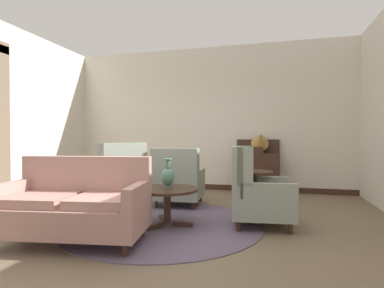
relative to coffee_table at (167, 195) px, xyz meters
The scene contains 14 objects.
ground 0.48m from the coffee_table, 113.58° to the right, with size 9.21×9.21×0.00m, color brown.
wall_back 3.30m from the coffee_table, 91.84° to the left, with size 6.65×0.08×3.28m, color silver.
wall_left 3.64m from the coffee_table, 167.18° to the left, with size 0.08×4.60×3.28m, color silver.
baseboard_back 3.03m from the coffee_table, 91.88° to the left, with size 6.49×0.03×0.12m, color #382319.
area_rug 0.42m from the coffee_table, 142.98° to the left, with size 2.75×2.75×0.01m, color #5B4C60.
coffee_table is the anchor object (origin of this frame).
porcelain_vase 0.26m from the coffee_table, 92.09° to the left, with size 0.18×0.18×0.40m.
settee 1.17m from the coffee_table, 132.83° to the right, with size 1.70×1.02×0.96m.
armchair_back_corner 1.19m from the coffee_table, 15.01° to the left, with size 0.88×0.84×1.07m.
armchair_beside_settee 1.23m from the coffee_table, 100.13° to the left, with size 0.85×0.97×1.02m.
armchair_far_left 1.31m from the coffee_table, 149.58° to the left, with size 1.11×1.10×1.11m.
side_table 1.24m from the coffee_table, 22.43° to the left, with size 0.47×0.47×0.72m.
sideboard 2.97m from the coffee_table, 68.85° to the left, with size 0.91×0.35×1.16m.
gramophone 2.99m from the coffee_table, 67.23° to the left, with size 0.43×0.53×0.56m.
Camera 1 is at (1.45, -3.60, 1.18)m, focal length 28.27 mm.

